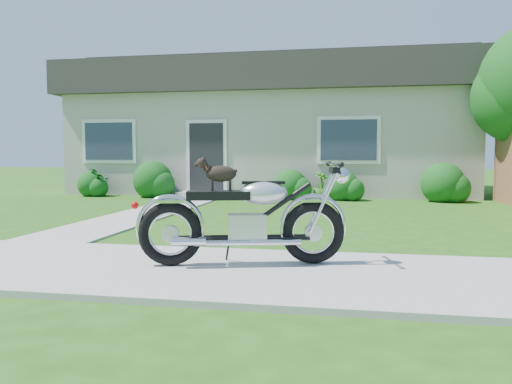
% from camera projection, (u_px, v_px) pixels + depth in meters
% --- Properties ---
extents(ground, '(80.00, 80.00, 0.00)m').
position_uv_depth(ground, '(107.00, 267.00, 5.30)').
color(ground, '#235114').
rests_on(ground, ground).
extents(sidewalk, '(24.00, 2.20, 0.04)m').
position_uv_depth(sidewalk, '(107.00, 265.00, 5.30)').
color(sidewalk, '#9E9B93').
rests_on(sidewalk, ground).
extents(walkway, '(1.20, 8.00, 0.03)m').
position_uv_depth(walkway, '(154.00, 211.00, 10.47)').
color(walkway, '#9E9B93').
rests_on(walkway, ground).
extents(house, '(12.60, 7.03, 4.50)m').
position_uv_depth(house, '(274.00, 127.00, 16.90)').
color(house, '#B9B5A7').
rests_on(house, ground).
extents(shrub_row, '(10.67, 1.12, 1.12)m').
position_uv_depth(shrub_row, '(271.00, 183.00, 13.52)').
color(shrub_row, '#144D16').
rests_on(shrub_row, ground).
extents(potted_plant_left, '(0.96, 0.96, 0.80)m').
position_uv_depth(potted_plant_left, '(100.00, 182.00, 14.49)').
color(potted_plant_left, '#15511B').
rests_on(potted_plant_left, ground).
extents(potted_plant_right, '(0.59, 0.59, 0.76)m').
position_uv_depth(potted_plant_right, '(321.00, 186.00, 13.33)').
color(potted_plant_right, '#316F1E').
rests_on(potted_plant_right, ground).
extents(motorcycle_with_dog, '(2.19, 0.85, 1.12)m').
position_uv_depth(motorcycle_with_dog, '(247.00, 217.00, 5.21)').
color(motorcycle_with_dog, black).
rests_on(motorcycle_with_dog, sidewalk).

